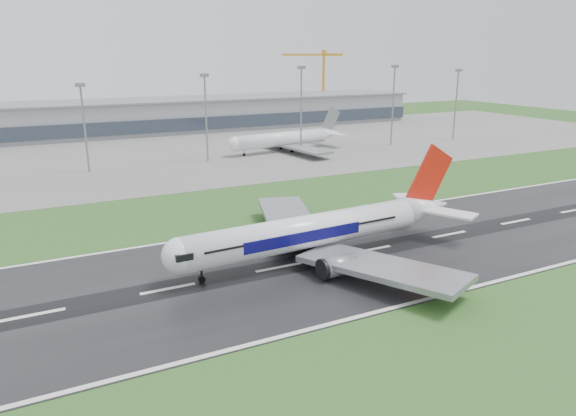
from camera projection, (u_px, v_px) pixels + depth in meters
ground at (449, 235)px, 111.13m from camera, size 520.00×520.00×0.00m
runway at (449, 235)px, 111.12m from camera, size 400.00×45.00×0.10m
apron at (235, 147)px, 218.34m from camera, size 400.00×130.00×0.08m
terminal at (192, 114)px, 267.72m from camera, size 240.00×36.00×15.00m
main_airliner at (326, 209)px, 96.87m from camera, size 65.17×62.38×18.31m
parked_airliner at (285, 131)px, 205.88m from camera, size 59.02×55.85×15.59m
tower_crane at (323, 84)px, 314.24m from camera, size 40.07×2.28×39.93m
floodmast_1 at (85, 130)px, 167.11m from camera, size 0.64×0.64×27.07m
floodmast_2 at (206, 120)px, 184.16m from camera, size 0.64×0.64×29.35m
floodmast_3 at (301, 112)px, 200.12m from camera, size 0.64×0.64×31.58m
floodmast_4 at (393, 107)px, 218.81m from camera, size 0.64×0.64×31.59m
floodmast_5 at (456, 106)px, 234.09m from camera, size 0.64×0.64×29.63m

